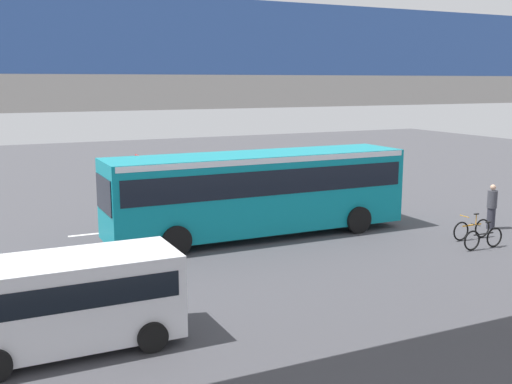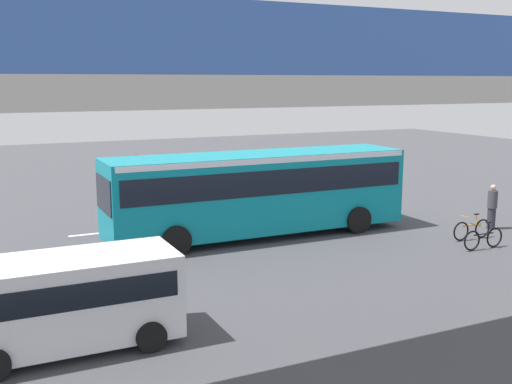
{
  "view_description": "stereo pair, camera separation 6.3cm",
  "coord_description": "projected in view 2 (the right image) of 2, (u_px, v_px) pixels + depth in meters",
  "views": [
    {
      "loc": [
        10.34,
        20.6,
        5.8
      ],
      "look_at": [
        0.3,
        -0.37,
        1.6
      ],
      "focal_mm": 43.16,
      "sensor_mm": 36.0,
      "label": 1
    },
    {
      "loc": [
        10.28,
        20.63,
        5.8
      ],
      "look_at": [
        0.3,
        -0.37,
        1.6
      ],
      "focal_mm": 43.16,
      "sensor_mm": 36.0,
      "label": 2
    }
  ],
  "objects": [
    {
      "name": "parked_van",
      "position": [
        67.0,
        297.0,
        13.38
      ],
      "size": [
        4.8,
        2.17,
        2.05
      ],
      "color": "silver",
      "rests_on": "ground"
    },
    {
      "name": "lane_dash_centre",
      "position": [
        193.0,
        223.0,
        25.41
      ],
      "size": [
        2.0,
        0.2,
        0.01
      ],
      "primitive_type": "cube",
      "color": "silver",
      "rests_on": "ground"
    },
    {
      "name": "bicycle_black",
      "position": [
        483.0,
        239.0,
        21.5
      ],
      "size": [
        1.77,
        0.44,
        0.96
      ],
      "color": "black",
      "rests_on": "ground"
    },
    {
      "name": "pedestrian",
      "position": [
        492.0,
        207.0,
        24.33
      ],
      "size": [
        0.38,
        0.38,
        1.79
      ],
      "color": "#2D2D38",
      "rests_on": "ground"
    },
    {
      "name": "traffic_sign",
      "position": [
        138.0,
        177.0,
        25.51
      ],
      "size": [
        0.08,
        0.6,
        2.8
      ],
      "color": "slate",
      "rests_on": "ground"
    },
    {
      "name": "ground",
      "position": [
        267.0,
        234.0,
        23.71
      ],
      "size": [
        80.0,
        80.0,
        0.0
      ],
      "primitive_type": "plane",
      "color": "#424247"
    },
    {
      "name": "bicycle_orange",
      "position": [
        472.0,
        229.0,
        22.82
      ],
      "size": [
        1.77,
        0.44,
        0.96
      ],
      "color": "black",
      "rests_on": "ground"
    },
    {
      "name": "pedestrian_overpass",
      "position": [
        489.0,
        109.0,
        13.25
      ],
      "size": [
        28.62,
        2.6,
        7.0
      ],
      "color": "#B2ADA5",
      "rests_on": "ground"
    },
    {
      "name": "lane_dash_leftmost",
      "position": [
        354.0,
        207.0,
        28.79
      ],
      "size": [
        2.0,
        0.2,
        0.01
      ],
      "primitive_type": "cube",
      "color": "silver",
      "rests_on": "ground"
    },
    {
      "name": "city_bus",
      "position": [
        258.0,
        187.0,
        23.09
      ],
      "size": [
        11.54,
        2.85,
        3.15
      ],
      "color": "#0C8493",
      "rests_on": "ground"
    },
    {
      "name": "lane_dash_right",
      "position": [
        95.0,
        234.0,
        23.72
      ],
      "size": [
        2.0,
        0.2,
        0.01
      ],
      "primitive_type": "cube",
      "color": "silver",
      "rests_on": "ground"
    },
    {
      "name": "lane_dash_left",
      "position": [
        279.0,
        215.0,
        27.1
      ],
      "size": [
        2.0,
        0.2,
        0.01
      ],
      "primitive_type": "cube",
      "color": "silver",
      "rests_on": "ground"
    }
  ]
}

